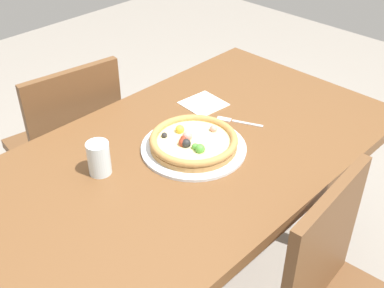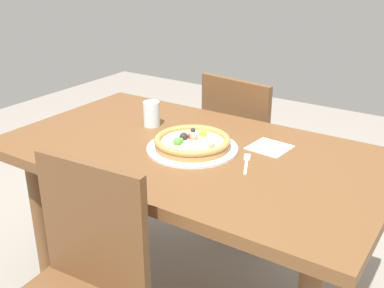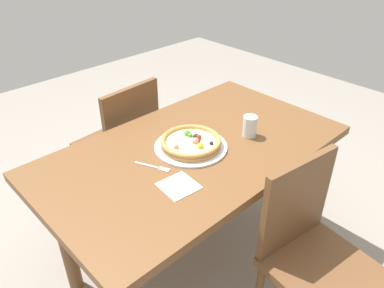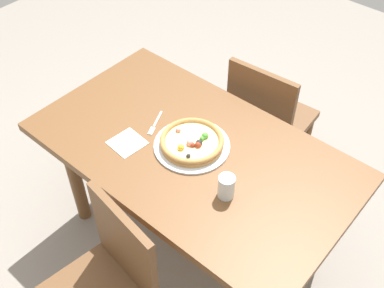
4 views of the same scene
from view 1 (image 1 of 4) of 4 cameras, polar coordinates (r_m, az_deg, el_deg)
name	(u,v)px [view 1 (image 1 of 4)]	position (r m, az deg, el deg)	size (l,w,h in m)	color
dining_table	(190,173)	(1.62, -0.19, -3.49)	(1.44, 0.83, 0.73)	brown
chair_far	(70,146)	(2.08, -14.22, -0.26)	(0.45, 0.45, 0.87)	brown
plate	(194,148)	(1.55, 0.19, -0.45)	(0.34, 0.34, 0.01)	silver
pizza	(193,141)	(1.54, 0.17, 0.32)	(0.28, 0.28, 0.05)	#B78447
fork	(236,121)	(1.70, 5.16, 2.68)	(0.08, 0.16, 0.00)	silver
drinking_glass	(99,158)	(1.45, -10.92, -1.66)	(0.07, 0.07, 0.10)	silver
napkin	(204,104)	(1.80, 1.37, 4.77)	(0.14, 0.14, 0.00)	white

